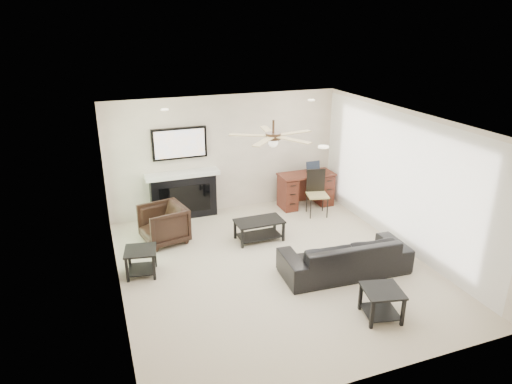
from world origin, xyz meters
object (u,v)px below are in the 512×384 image
(armchair, at_px, (164,224))
(fireplace_unit, at_px, (183,174))
(desk, at_px, (306,190))
(sofa, at_px, (345,256))
(coffee_table, at_px, (259,230))

(armchair, bearing_deg, fireplace_unit, 137.02)
(fireplace_unit, height_order, desk, fireplace_unit)
(fireplace_unit, xyz_separation_m, desk, (2.68, -0.32, -0.57))
(sofa, height_order, fireplace_unit, fireplace_unit)
(sofa, distance_m, armchair, 3.37)
(sofa, xyz_separation_m, desk, (0.67, 2.82, 0.07))
(armchair, distance_m, fireplace_unit, 1.30)
(armchair, height_order, fireplace_unit, fireplace_unit)
(coffee_table, bearing_deg, desk, 37.43)
(sofa, bearing_deg, fireplace_unit, -54.24)
(sofa, relative_size, armchair, 2.67)
(sofa, bearing_deg, coffee_table, -57.38)
(coffee_table, bearing_deg, armchair, 161.63)
(sofa, xyz_separation_m, coffee_table, (-0.90, 1.60, -0.11))
(armchair, bearing_deg, coffee_table, 60.21)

